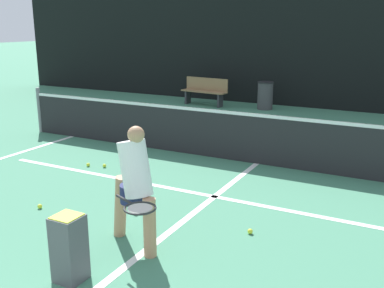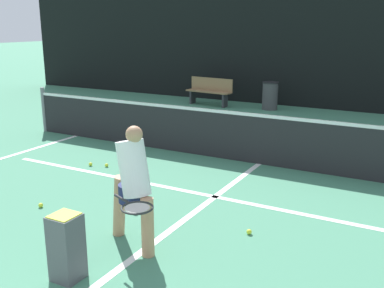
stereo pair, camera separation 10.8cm
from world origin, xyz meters
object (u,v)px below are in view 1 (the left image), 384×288
object	(u,v)px
player_practicing	(135,184)
trash_bin	(265,95)
ball_hopper	(69,247)
courtside_bench	(205,90)
parked_car	(362,81)

from	to	relation	value
player_practicing	trash_bin	xyz separation A→B (m)	(-1.52, 9.11, -0.37)
ball_hopper	courtside_bench	size ratio (longest dim) A/B	0.45
courtside_bench	parked_car	bearing A→B (deg)	49.87
ball_hopper	parked_car	bearing A→B (deg)	85.97
parked_car	trash_bin	bearing A→B (deg)	-121.43
ball_hopper	courtside_bench	bearing A→B (deg)	108.49
player_practicing	courtside_bench	bearing A→B (deg)	134.02
ball_hopper	courtside_bench	distance (m)	10.35
courtside_bench	trash_bin	bearing A→B (deg)	12.32
trash_bin	parked_car	distance (m)	4.40
trash_bin	parked_car	bearing A→B (deg)	58.57
player_practicing	courtside_bench	distance (m)	9.59
player_practicing	courtside_bench	world-z (taller)	player_practicing
player_practicing	ball_hopper	world-z (taller)	player_practicing
courtside_bench	player_practicing	bearing A→B (deg)	-61.62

